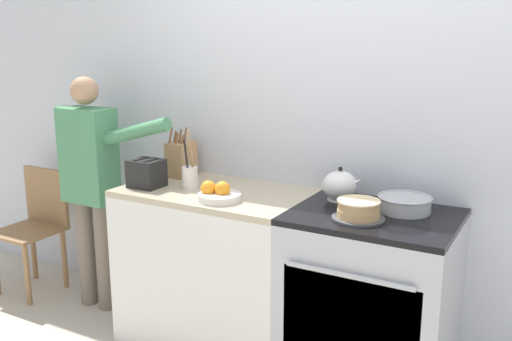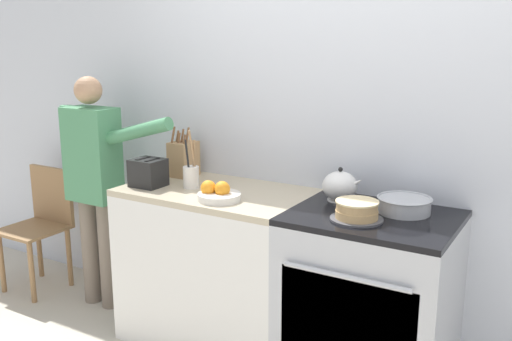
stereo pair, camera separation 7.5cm
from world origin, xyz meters
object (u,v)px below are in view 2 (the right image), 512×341
object	(u,v)px
stove_range	(369,303)
fruit_bowl	(218,194)
knife_block	(184,159)
person_baker	(95,174)
layer_cake	(357,211)
utensil_crock	(191,175)
toaster	(148,173)
mixing_bowl	(404,205)
dining_chair	(43,219)
tea_kettle	(340,186)

from	to	relation	value
stove_range	fruit_bowl	world-z (taller)	fruit_bowl
knife_block	person_baker	distance (m)	0.61
fruit_bowl	layer_cake	bearing A→B (deg)	4.06
utensil_crock	stove_range	bearing A→B (deg)	1.97
fruit_bowl	person_baker	xyz separation A→B (m)	(-1.06, 0.14, -0.05)
knife_block	toaster	distance (m)	0.31
mixing_bowl	person_baker	bearing A→B (deg)	-176.08
layer_cake	mixing_bowl	bearing A→B (deg)	55.05
knife_block	dining_chair	distance (m)	1.27
dining_chair	utensil_crock	bearing A→B (deg)	22.40
layer_cake	fruit_bowl	distance (m)	0.75
stove_range	utensil_crock	world-z (taller)	utensil_crock
fruit_bowl	person_baker	size ratio (longest dim) A/B	0.15
fruit_bowl	dining_chair	bearing A→B (deg)	174.19
layer_cake	dining_chair	world-z (taller)	layer_cake
fruit_bowl	toaster	world-z (taller)	toaster
layer_cake	stove_range	bearing A→B (deg)	70.51
mixing_bowl	toaster	size ratio (longest dim) A/B	1.37
tea_kettle	dining_chair	xyz separation A→B (m)	(-2.19, -0.15, -0.50)
stove_range	layer_cake	size ratio (longest dim) A/B	3.68
stove_range	tea_kettle	bearing A→B (deg)	147.30
layer_cake	person_baker	size ratio (longest dim) A/B	0.16
layer_cake	knife_block	world-z (taller)	knife_block
knife_block	toaster	world-z (taller)	knife_block
stove_range	toaster	xyz separation A→B (m)	(-1.30, -0.13, 0.54)
tea_kettle	knife_block	size ratio (longest dim) A/B	0.73
layer_cake	fruit_bowl	size ratio (longest dim) A/B	1.09
tea_kettle	knife_block	bearing A→B (deg)	178.76
mixing_bowl	stove_range	bearing A→B (deg)	-136.62
tea_kettle	layer_cake	bearing A→B (deg)	-53.81
knife_block	person_baker	xyz separation A→B (m)	(-0.57, -0.20, -0.12)
dining_chair	layer_cake	bearing A→B (deg)	21.14
toaster	stove_range	bearing A→B (deg)	5.75
mixing_bowl	dining_chair	xyz separation A→B (m)	(-2.54, -0.11, -0.46)
utensil_crock	toaster	distance (m)	0.25
utensil_crock	person_baker	distance (m)	0.79
tea_kettle	utensil_crock	xyz separation A→B (m)	(-0.83, -0.19, -0.00)
toaster	fruit_bowl	bearing A→B (deg)	-4.20
stove_range	toaster	world-z (taller)	toaster
layer_cake	dining_chair	size ratio (longest dim) A/B	0.29
knife_block	toaster	size ratio (longest dim) A/B	1.60
layer_cake	fruit_bowl	world-z (taller)	fruit_bowl
layer_cake	dining_chair	xyz separation A→B (m)	(-2.38, 0.11, -0.47)
mixing_bowl	layer_cake	bearing A→B (deg)	-124.95
stove_range	mixing_bowl	distance (m)	0.52
layer_cake	tea_kettle	size ratio (longest dim) A/B	1.11
knife_block	person_baker	bearing A→B (deg)	-160.78
stove_range	knife_block	bearing A→B (deg)	172.28
stove_range	knife_block	size ratio (longest dim) A/B	2.97
fruit_bowl	toaster	distance (m)	0.51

